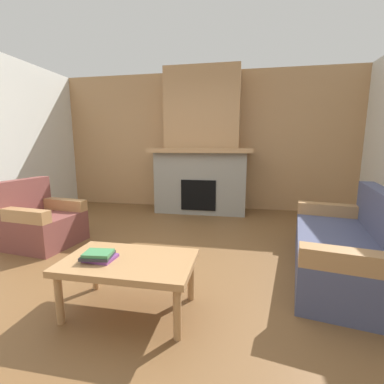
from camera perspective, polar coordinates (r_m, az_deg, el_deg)
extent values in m
plane|color=brown|center=(2.90, -6.14, -16.38)|extent=(9.00, 9.00, 0.00)
cube|color=tan|center=(5.54, 2.71, 10.70)|extent=(6.00, 0.12, 2.70)
cube|color=gray|center=(5.18, 2.01, 2.15)|extent=(1.70, 0.70, 1.15)
cube|color=black|center=(4.89, 1.41, -0.64)|extent=(0.64, 0.08, 0.56)
cube|color=tan|center=(5.08, 1.96, 8.95)|extent=(1.90, 0.82, 0.08)
cube|color=tan|center=(5.27, 2.28, 17.43)|extent=(1.40, 0.50, 1.47)
cube|color=#474C6B|center=(3.13, 29.35, -11.68)|extent=(1.16, 1.92, 0.40)
cube|color=#A87A4C|center=(3.83, 28.07, -3.42)|extent=(0.86, 0.31, 0.15)
cube|color=#A87A4C|center=(2.28, 32.77, -12.59)|extent=(0.86, 0.31, 0.15)
cube|color=brown|center=(3.98, -28.99, -7.11)|extent=(0.84, 0.84, 0.40)
cube|color=brown|center=(4.12, -32.48, -0.81)|extent=(0.23, 0.77, 0.45)
cube|color=#A87A4C|center=(3.72, -32.78, -4.23)|extent=(0.77, 0.23, 0.15)
cube|color=#A87A4C|center=(4.13, -26.23, -2.36)|extent=(0.77, 0.23, 0.15)
cube|color=#A87A4C|center=(2.16, -13.42, -14.43)|extent=(1.00, 0.60, 0.05)
cylinder|color=#A87A4C|center=(2.29, -26.61, -19.89)|extent=(0.06, 0.06, 0.38)
cylinder|color=#A87A4C|center=(1.94, -3.18, -24.56)|extent=(0.06, 0.06, 0.38)
cylinder|color=#A87A4C|center=(2.63, -20.12, -15.29)|extent=(0.06, 0.06, 0.38)
cylinder|color=#A87A4C|center=(2.34, -0.23, -18.00)|extent=(0.06, 0.06, 0.38)
cube|color=#7A3D84|center=(2.20, -19.00, -13.20)|extent=(0.23, 0.19, 0.02)
cube|color=#2D2D33|center=(2.19, -19.59, -12.74)|extent=(0.24, 0.21, 0.02)
cube|color=#3D7F4C|center=(2.17, -19.47, -12.28)|extent=(0.22, 0.17, 0.02)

